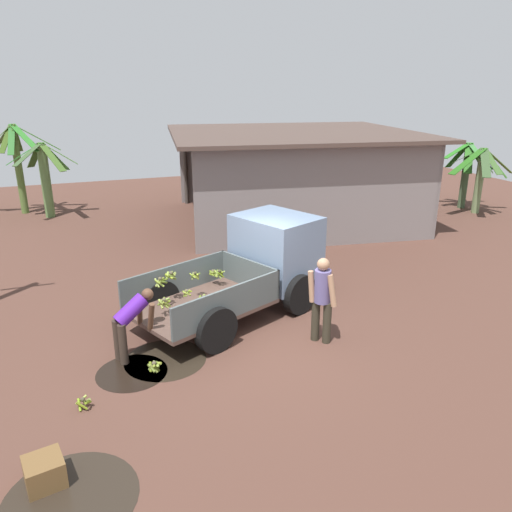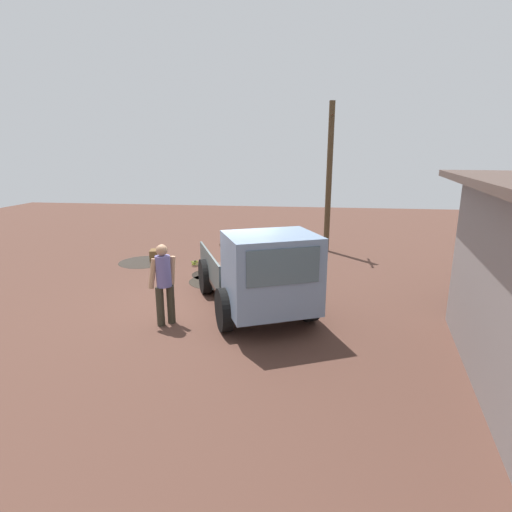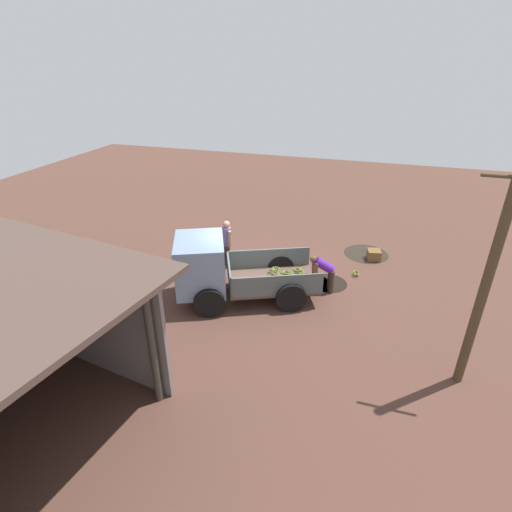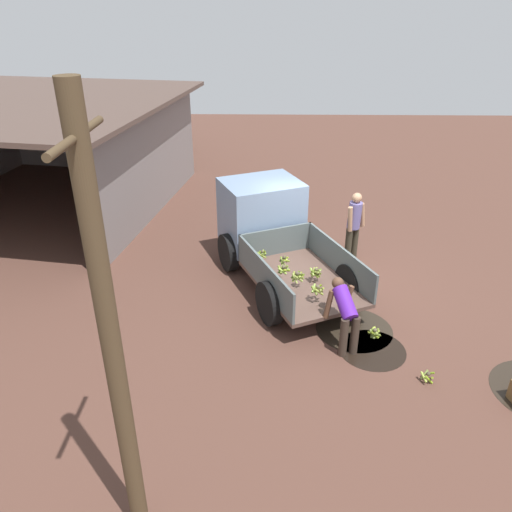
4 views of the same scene
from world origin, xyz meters
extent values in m
plane|color=#513329|center=(0.00, 0.00, 0.00)|extent=(36.00, 36.00, 0.00)
cylinder|color=black|center=(-2.32, -0.75, 0.00)|extent=(1.22, 1.22, 0.01)
cylinder|color=#2B231A|center=(-1.70, -0.52, 0.00)|extent=(1.47, 1.47, 0.01)
cylinder|color=black|center=(-3.36, -3.31, 0.00)|extent=(1.62, 1.62, 0.01)
cube|color=brown|center=(-0.75, 0.45, 0.48)|extent=(3.14, 2.69, 0.08)
cube|color=#505A5A|center=(-1.10, 1.23, 0.83)|extent=(2.45, 1.12, 0.63)
cube|color=#505A5A|center=(-0.40, -0.33, 0.83)|extent=(2.45, 1.12, 0.63)
cube|color=#505A5A|center=(0.44, 0.98, 0.83)|extent=(0.76, 1.63, 0.63)
cube|color=#7289A7|center=(1.21, 1.32, 1.20)|extent=(1.97, 2.14, 1.52)
cube|color=#4C606B|center=(1.85, 1.60, 1.51)|extent=(0.59, 1.28, 0.67)
cylinder|color=black|center=(0.65, 2.07, 0.44)|extent=(0.89, 0.56, 0.88)
cylinder|color=black|center=(1.39, 0.40, 0.44)|extent=(0.89, 0.56, 0.88)
cylinder|color=black|center=(-1.48, 1.12, 0.44)|extent=(0.89, 0.56, 0.88)
cylinder|color=black|center=(-0.74, -0.55, 0.44)|extent=(0.89, 0.56, 0.88)
sphere|color=brown|center=(-1.54, 0.21, 0.85)|extent=(0.07, 0.07, 0.07)
cylinder|color=olive|center=(-1.46, 0.22, 0.79)|extent=(0.07, 0.20, 0.15)
cylinder|color=#87A445|center=(-1.51, 0.29, 0.80)|extent=(0.21, 0.10, 0.12)
cylinder|color=olive|center=(-1.58, 0.28, 0.79)|extent=(0.19, 0.14, 0.14)
cylinder|color=#9DAD44|center=(-1.61, 0.19, 0.78)|extent=(0.08, 0.19, 0.16)
cylinder|color=olive|center=(-1.56, 0.14, 0.78)|extent=(0.19, 0.10, 0.16)
cylinder|color=olive|center=(-1.50, 0.15, 0.78)|extent=(0.18, 0.12, 0.16)
sphere|color=brown|center=(-1.26, 0.86, 1.12)|extent=(0.08, 0.08, 0.08)
cylinder|color=olive|center=(-1.29, 0.92, 1.07)|extent=(0.19, 0.10, 0.12)
cylinder|color=#8CAA3E|center=(-1.33, 0.88, 1.06)|extent=(0.10, 0.19, 0.13)
cylinder|color=olive|center=(-1.32, 0.80, 1.07)|extent=(0.17, 0.16, 0.11)
cylinder|color=olive|center=(-1.25, 0.79, 1.06)|extent=(0.18, 0.08, 0.15)
cylinder|color=olive|center=(-1.20, 0.85, 1.06)|extent=(0.07, 0.18, 0.14)
cylinder|color=#94A544|center=(-1.23, 0.91, 1.05)|extent=(0.16, 0.14, 0.15)
sphere|color=brown|center=(-0.78, 0.18, 0.80)|extent=(0.07, 0.07, 0.07)
cylinder|color=olive|center=(-0.83, 0.15, 0.72)|extent=(0.12, 0.16, 0.18)
cylinder|color=olive|center=(-0.82, 0.11, 0.74)|extent=(0.19, 0.12, 0.15)
cylinder|color=olive|center=(-0.76, 0.13, 0.72)|extent=(0.16, 0.11, 0.18)
cylinder|color=olive|center=(-0.72, 0.15, 0.74)|extent=(0.12, 0.18, 0.16)
cylinder|color=#A0B243|center=(-0.72, 0.21, 0.74)|extent=(0.13, 0.18, 0.15)
cylinder|color=#8EA23F|center=(-0.76, 0.23, 0.72)|extent=(0.16, 0.11, 0.18)
cylinder|color=olive|center=(-0.81, 0.26, 0.76)|extent=(0.20, 0.10, 0.11)
cylinder|color=#5B7421|center=(-0.84, 0.20, 0.73)|extent=(0.10, 0.17, 0.17)
sphere|color=#413B2A|center=(-0.78, 0.83, 1.06)|extent=(0.07, 0.07, 0.07)
cylinder|color=olive|center=(-0.72, 0.86, 1.01)|extent=(0.11, 0.15, 0.12)
cylinder|color=olive|center=(-0.79, 0.88, 1.00)|extent=(0.15, 0.06, 0.14)
cylinder|color=olive|center=(-0.82, 0.85, 0.99)|extent=(0.10, 0.13, 0.15)
cylinder|color=olive|center=(-0.84, 0.79, 1.02)|extent=(0.12, 0.16, 0.09)
cylinder|color=olive|center=(-0.78, 0.78, 1.00)|extent=(0.14, 0.04, 0.14)
cylinder|color=olive|center=(-0.73, 0.81, 1.00)|extent=(0.08, 0.15, 0.14)
sphere|color=#453E2D|center=(-0.13, 1.28, 0.86)|extent=(0.07, 0.07, 0.07)
cylinder|color=#95AF48|center=(-0.07, 1.31, 0.80)|extent=(0.11, 0.18, 0.13)
cylinder|color=olive|center=(-0.13, 1.33, 0.78)|extent=(0.14, 0.04, 0.17)
cylinder|color=olive|center=(-0.19, 1.32, 0.80)|extent=(0.13, 0.16, 0.14)
cylinder|color=olive|center=(-0.21, 1.28, 0.81)|extent=(0.04, 0.18, 0.13)
cylinder|color=olive|center=(-0.17, 1.23, 0.79)|extent=(0.14, 0.12, 0.17)
cylinder|color=olive|center=(-0.12, 1.21, 0.79)|extent=(0.17, 0.06, 0.15)
cylinder|color=olive|center=(-0.08, 1.26, 0.78)|extent=(0.06, 0.15, 0.17)
sphere|color=brown|center=(-1.53, 0.61, 1.13)|extent=(0.08, 0.08, 0.08)
cylinder|color=olive|center=(-1.48, 0.54, 1.07)|extent=(0.18, 0.15, 0.12)
cylinder|color=#57731A|center=(-1.46, 0.64, 1.06)|extent=(0.11, 0.19, 0.15)
cylinder|color=olive|center=(-1.52, 0.67, 1.05)|extent=(0.18, 0.07, 0.17)
cylinder|color=#97A64A|center=(-1.56, 0.65, 1.04)|extent=(0.15, 0.13, 0.18)
cylinder|color=#8A9D43|center=(-1.59, 0.59, 1.05)|extent=(0.09, 0.18, 0.16)
cylinder|color=#96B23E|center=(-1.55, 0.54, 1.06)|extent=(0.19, 0.10, 0.16)
sphere|color=brown|center=(-0.25, 1.40, 0.84)|extent=(0.06, 0.06, 0.06)
cylinder|color=olive|center=(-0.28, 1.37, 0.79)|extent=(0.10, 0.11, 0.11)
cylinder|color=#85A139|center=(-0.25, 1.35, 0.79)|extent=(0.12, 0.05, 0.11)
cylinder|color=olive|center=(-0.23, 1.36, 0.79)|extent=(0.12, 0.09, 0.12)
cylinder|color=#8EA82F|center=(-0.20, 1.38, 0.80)|extent=(0.06, 0.13, 0.10)
cylinder|color=#93AE28|center=(-0.22, 1.42, 0.78)|extent=(0.10, 0.11, 0.12)
cylinder|color=olive|center=(-0.25, 1.45, 0.80)|extent=(0.13, 0.04, 0.09)
cylinder|color=#90A627|center=(-0.28, 1.44, 0.80)|extent=(0.13, 0.10, 0.10)
cylinder|color=olive|center=(-0.30, 1.40, 0.80)|extent=(0.04, 0.13, 0.10)
sphere|color=brown|center=(-1.03, 0.52, 0.83)|extent=(0.06, 0.06, 0.06)
cylinder|color=olive|center=(-0.97, 0.54, 0.80)|extent=(0.09, 0.15, 0.08)
cylinder|color=#89A63D|center=(-1.02, 0.56, 0.78)|extent=(0.13, 0.07, 0.12)
cylinder|color=#93A732|center=(-1.06, 0.54, 0.77)|extent=(0.10, 0.11, 0.13)
cylinder|color=olive|center=(-1.08, 0.50, 0.79)|extent=(0.09, 0.14, 0.11)
cylinder|color=#93A03A|center=(-1.04, 0.46, 0.80)|extent=(0.15, 0.07, 0.09)
cylinder|color=olive|center=(-1.00, 0.49, 0.78)|extent=(0.11, 0.11, 0.13)
cube|color=gray|center=(8.24, 7.22, 1.51)|extent=(1.18, 6.81, 3.02)
cube|color=gray|center=(5.06, 11.16, 1.51)|extent=(7.54, 1.29, 3.02)
cube|color=gray|center=(4.00, 4.46, 1.51)|extent=(7.54, 1.29, 3.02)
cube|color=#4E3B33|center=(4.53, 7.81, 3.08)|extent=(9.52, 8.90, 0.12)
cylinder|color=#3F3833|center=(1.46, 11.53, 1.51)|extent=(0.16, 0.16, 3.02)
cylinder|color=#3F3833|center=(0.47, 5.23, 1.51)|extent=(0.16, 0.16, 3.02)
cylinder|color=#547034|center=(-4.73, 12.11, 1.63)|extent=(0.27, 0.27, 3.27)
cube|color=#325D21|center=(-3.96, 12.12, 2.82)|extent=(1.56, 0.20, 1.01)
cube|color=#457922|center=(-4.37, 12.48, 2.83)|extent=(0.88, 0.89, 0.99)
cube|color=#376325|center=(-4.72, 12.82, 2.75)|extent=(0.25, 1.42, 1.15)
cube|color=#597C43|center=(-5.07, 12.42, 2.91)|extent=(0.82, 0.77, 0.84)
cube|color=#344F18|center=(-4.95, 11.83, 2.84)|extent=(0.67, 0.75, 0.97)
cube|color=#2D6629|center=(-4.78, 11.67, 2.82)|extent=(0.33, 0.93, 1.01)
cube|color=#2F7728|center=(-4.32, 11.54, 2.88)|extent=(1.03, 1.31, 0.89)
cylinder|color=#5B7D44|center=(-3.81, 11.14, 1.34)|extent=(0.34, 0.34, 2.67)
cube|color=#478029|center=(-3.23, 11.20, 2.30)|extent=(1.20, 0.36, 0.85)
cube|color=#3A8935|center=(-3.42, 11.65, 2.14)|extent=(0.98, 1.18, 1.18)
cube|color=#355C27|center=(-4.05, 11.49, 2.25)|extent=(0.73, 0.88, 0.96)
cube|color=#2E892C|center=(-4.42, 11.18, 2.35)|extent=(1.24, 0.31, 0.76)
cube|color=#354E29|center=(-4.24, 10.62, 2.40)|extent=(1.03, 1.18, 0.67)
cube|color=#3D5D23|center=(-3.48, 10.53, 2.28)|extent=(0.88, 1.36, 0.89)
cylinder|color=#47603F|center=(11.61, 6.97, 1.25)|extent=(0.28, 0.28, 2.50)
cube|color=#235E1D|center=(12.25, 7.10, 1.92)|extent=(1.36, 0.52, 1.27)
cube|color=#3B6031|center=(11.96, 7.35, 1.96)|extent=(0.92, 0.95, 1.20)
cube|color=#185517|center=(11.61, 7.49, 2.01)|extent=(0.29, 1.07, 1.10)
cube|color=#446F34|center=(11.18, 7.47, 2.03)|extent=(1.04, 1.17, 1.06)
cube|color=#27721E|center=(11.04, 6.94, 2.29)|extent=(1.15, 0.28, 0.55)
cube|color=#2C6820|center=(11.28, 6.56, 2.04)|extent=(0.89, 1.00, 1.03)
cube|color=#3B7A39|center=(11.47, 6.23, 2.16)|extent=(0.48, 1.52, 0.80)
cube|color=#4A6935|center=(11.96, 6.63, 2.01)|extent=(0.92, 0.89, 1.10)
cylinder|color=#6B854C|center=(3.73, 13.76, 1.25)|extent=(0.28, 0.28, 2.51)
cube|color=#477B2D|center=(4.34, 13.69, 2.19)|extent=(1.25, 0.40, 0.76)
cube|color=#487332|center=(4.12, 14.26, 2.06)|extent=(0.99, 1.16, 1.00)
cube|color=#4B753C|center=(3.82, 14.36, 2.02)|extent=(0.43, 1.25, 1.09)
cube|color=#4B6F3B|center=(3.29, 14.29, 2.18)|extent=(1.10, 1.24, 0.78)
cube|color=#498226|center=(3.11, 13.82, 2.22)|extent=(1.27, 0.33, 0.69)
cube|color=#618442|center=(3.51, 13.46, 2.03)|extent=(0.63, 0.75, 1.07)
cube|color=#5E8A49|center=(3.83, 13.27, 2.13)|extent=(0.48, 1.04, 0.86)
cube|color=#50783F|center=(4.19, 13.45, 2.26)|extent=(1.03, 0.80, 0.60)
cylinder|color=#728858|center=(11.52, 6.11, 1.20)|extent=(0.29, 0.29, 2.40)
cube|color=#587D33|center=(12.17, 6.01, 1.97)|extent=(1.36, 0.43, 0.99)
cube|color=#2B5F2A|center=(11.88, 6.49, 1.72)|extent=(0.90, 0.91, 1.48)
cube|color=#43822A|center=(11.41, 6.68, 1.96)|extent=(0.49, 1.19, 1.01)
cube|color=#305024|center=(11.18, 6.61, 2.09)|extent=(0.86, 1.12, 0.74)
cube|color=#245D17|center=(10.70, 5.96, 2.04)|extent=(1.70, 0.59, 0.85)
cube|color=#344D2A|center=(11.12, 5.55, 2.02)|extent=(1.04, 1.31, 0.88)
cube|color=#3D602C|center=(11.51, 5.65, 2.04)|extent=(0.30, 0.95, 0.85)
cube|color=#2F601B|center=(11.78, 5.74, 1.94)|extent=(0.70, 0.87, 1.04)
cylinder|color=#332F23|center=(1.33, -0.96, 0.41)|extent=(0.23, 0.23, 0.82)
cylinder|color=#332F23|center=(1.17, -0.78, 0.41)|extent=(0.23, 0.23, 0.82)
cylinder|color=slate|center=(1.24, -0.88, 1.15)|extent=(0.45, 0.45, 0.66)
sphere|color=tan|center=(1.23, -0.89, 1.59)|extent=(0.23, 0.23, 0.23)
cylinder|color=tan|center=(1.33, -1.07, 1.12)|extent=(0.22, 0.23, 0.62)
cylinder|color=tan|center=(1.07, -0.75, 1.11)|extent=(0.19, 0.19, 0.62)
cylinder|color=#362A22|center=(-2.47, -0.19, 0.38)|extent=(0.19, 0.19, 0.76)
cylinder|color=#362A22|center=(-2.40, -0.39, 0.38)|extent=(0.19, 0.19, 0.76)
cylinder|color=#561FA3|center=(-2.20, -0.21, 0.92)|extent=(0.71, 0.47, 0.56)
sphere|color=brown|center=(-1.87, -0.10, 1.14)|extent=(0.21, 0.21, 0.21)
cylinder|color=brown|center=(-2.02, 0.05, 0.78)|extent=(0.15, 0.21, 0.57)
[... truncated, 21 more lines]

